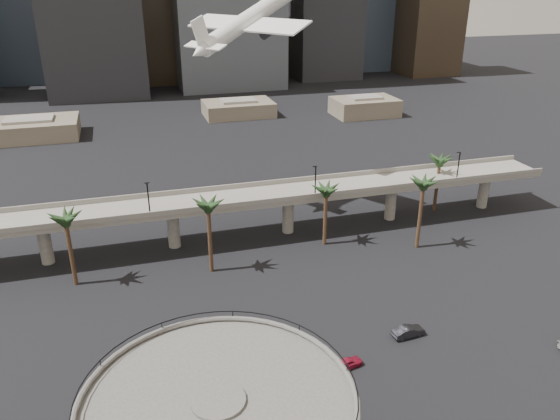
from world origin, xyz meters
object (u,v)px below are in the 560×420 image
object	(u,v)px
overpass	(232,203)
car_a	(348,363)
car_b	(408,331)
airborne_jet	(248,20)

from	to	relation	value
overpass	car_a	distance (m)	41.56
overpass	car_a	world-z (taller)	overpass
overpass	car_b	world-z (taller)	overpass
overpass	car_b	bearing A→B (deg)	-64.83
airborne_jet	overpass	bearing A→B (deg)	-148.71
airborne_jet	car_a	xyz separation A→B (m)	(-1.54, -58.34, -37.44)
overpass	airborne_jet	distance (m)	36.51
overpass	car_b	size ratio (longest dim) A/B	27.18
airborne_jet	car_a	world-z (taller)	airborne_jet
overpass	airborne_jet	size ratio (longest dim) A/B	4.70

